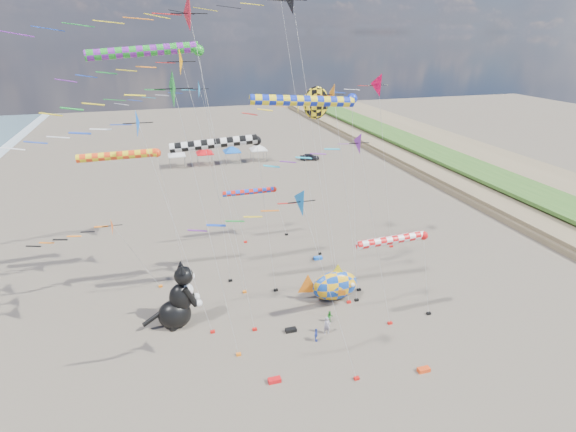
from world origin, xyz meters
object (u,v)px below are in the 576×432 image
at_px(person_adult, 327,326).
at_px(child_green, 330,317).
at_px(cat_inflatable, 177,295).
at_px(parked_car, 310,157).
at_px(child_blue, 316,335).
at_px(fish_inflatable, 334,286).

xyz_separation_m(person_adult, child_green, (0.80, 1.40, -0.24)).
relative_size(cat_inflatable, parked_car, 1.53).
relative_size(cat_inflatable, child_blue, 4.83).
bearing_deg(parked_car, cat_inflatable, 164.34).
bearing_deg(child_blue, cat_inflatable, 93.27).
height_order(cat_inflatable, parked_car, cat_inflatable).
height_order(fish_inflatable, person_adult, fish_inflatable).
xyz_separation_m(cat_inflatable, child_blue, (10.23, -5.35, -2.23)).
relative_size(fish_inflatable, parked_car, 1.58).
bearing_deg(child_blue, child_green, -13.06).
relative_size(fish_inflatable, child_blue, 4.99).
distance_m(cat_inflatable, person_adult, 12.50).
xyz_separation_m(fish_inflatable, person_adult, (-2.47, -4.60, -0.65)).
height_order(child_blue, parked_car, parked_car).
distance_m(person_adult, parked_car, 53.56).
xyz_separation_m(cat_inflatable, person_adult, (11.40, -4.71, -2.04)).
relative_size(person_adult, parked_car, 0.42).
bearing_deg(cat_inflatable, fish_inflatable, -5.32).
bearing_deg(fish_inflatable, child_green, -117.51).
xyz_separation_m(fish_inflatable, child_blue, (-3.64, -5.24, -0.84)).
relative_size(child_blue, parked_car, 0.32).
relative_size(fish_inflatable, person_adult, 3.76).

